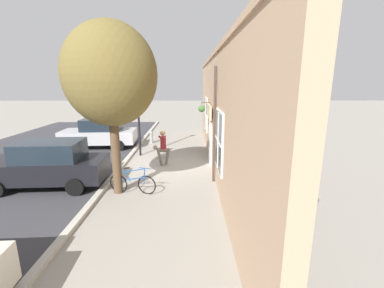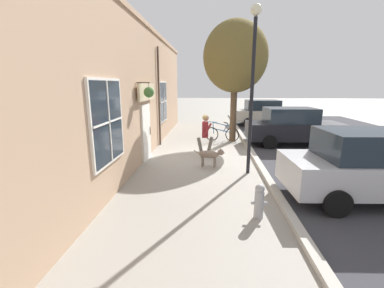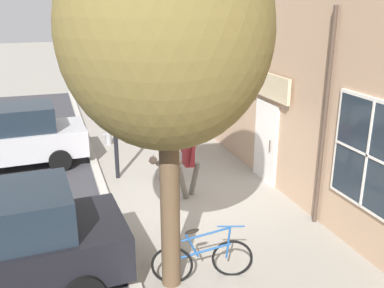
{
  "view_description": "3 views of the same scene",
  "coord_description": "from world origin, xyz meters",
  "px_view_note": "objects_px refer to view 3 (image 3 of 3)",
  "views": [
    {
      "loc": [
        -1.2,
        11.4,
        3.85
      ],
      "look_at": [
        -1.28,
        0.73,
        1.28
      ],
      "focal_mm": 24.0,
      "sensor_mm": 36.0,
      "label": 1
    },
    {
      "loc": [
        0.25,
        -10.04,
        2.82
      ],
      "look_at": [
        -0.34,
        -1.81,
        0.89
      ],
      "focal_mm": 24.0,
      "sensor_mm": 36.0,
      "label": 2
    },
    {
      "loc": [
        3.0,
        8.69,
        4.5
      ],
      "look_at": [
        -0.53,
        -1.78,
        0.8
      ],
      "focal_mm": 40.0,
      "sensor_mm": 36.0,
      "label": 3
    }
  ],
  "objects_px": {
    "leaning_bicycle": "(203,259)",
    "street_lamp": "(111,54)",
    "pedestrian_walking": "(188,157)",
    "fire_hydrant": "(108,133)",
    "parked_car_nearest_curb": "(8,137)",
    "dog_on_leash": "(166,163)",
    "street_tree_by_curb": "(167,38)"
  },
  "relations": [
    {
      "from": "leaning_bicycle",
      "to": "street_lamp",
      "type": "height_order",
      "value": "street_lamp"
    },
    {
      "from": "pedestrian_walking",
      "to": "fire_hydrant",
      "type": "xyz_separation_m",
      "value": [
        1.26,
        -4.61,
        -0.62
      ]
    },
    {
      "from": "fire_hydrant",
      "to": "parked_car_nearest_curb",
      "type": "bearing_deg",
      "value": 20.77
    },
    {
      "from": "dog_on_leash",
      "to": "parked_car_nearest_curb",
      "type": "xyz_separation_m",
      "value": [
        3.95,
        -2.32,
        0.43
      ]
    },
    {
      "from": "pedestrian_walking",
      "to": "street_tree_by_curb",
      "type": "bearing_deg",
      "value": 67.05
    },
    {
      "from": "dog_on_leash",
      "to": "street_lamp",
      "type": "relative_size",
      "value": 0.22
    },
    {
      "from": "street_tree_by_curb",
      "to": "leaning_bicycle",
      "type": "relative_size",
      "value": 3.37
    },
    {
      "from": "pedestrian_walking",
      "to": "parked_car_nearest_curb",
      "type": "height_order",
      "value": "parked_car_nearest_curb"
    },
    {
      "from": "parked_car_nearest_curb",
      "to": "fire_hydrant",
      "type": "distance_m",
      "value": 3.15
    },
    {
      "from": "dog_on_leash",
      "to": "leaning_bicycle",
      "type": "relative_size",
      "value": 0.65
    },
    {
      "from": "leaning_bicycle",
      "to": "parked_car_nearest_curb",
      "type": "xyz_separation_m",
      "value": [
        3.39,
        -6.67,
        0.5
      ]
    },
    {
      "from": "dog_on_leash",
      "to": "fire_hydrant",
      "type": "bearing_deg",
      "value": -73.14
    },
    {
      "from": "pedestrian_walking",
      "to": "fire_hydrant",
      "type": "height_order",
      "value": "pedestrian_walking"
    },
    {
      "from": "leaning_bicycle",
      "to": "fire_hydrant",
      "type": "height_order",
      "value": "leaning_bicycle"
    },
    {
      "from": "dog_on_leash",
      "to": "parked_car_nearest_curb",
      "type": "distance_m",
      "value": 4.61
    },
    {
      "from": "parked_car_nearest_curb",
      "to": "street_lamp",
      "type": "bearing_deg",
      "value": 146.75
    },
    {
      "from": "street_tree_by_curb",
      "to": "leaning_bicycle",
      "type": "bearing_deg",
      "value": 178.27
    },
    {
      "from": "street_tree_by_curb",
      "to": "leaning_bicycle",
      "type": "distance_m",
      "value": 3.68
    },
    {
      "from": "dog_on_leash",
      "to": "fire_hydrant",
      "type": "distance_m",
      "value": 3.58
    },
    {
      "from": "leaning_bicycle",
      "to": "pedestrian_walking",
      "type": "bearing_deg",
      "value": -103.89
    },
    {
      "from": "pedestrian_walking",
      "to": "street_tree_by_curb",
      "type": "xyz_separation_m",
      "value": [
        1.33,
        3.14,
        3.0
      ]
    },
    {
      "from": "street_lamp",
      "to": "fire_hydrant",
      "type": "distance_m",
      "value": 4.09
    },
    {
      "from": "street_lamp",
      "to": "street_tree_by_curb",
      "type": "bearing_deg",
      "value": 91.19
    },
    {
      "from": "street_lamp",
      "to": "leaning_bicycle",
      "type": "bearing_deg",
      "value": 97.6
    },
    {
      "from": "leaning_bicycle",
      "to": "fire_hydrant",
      "type": "relative_size",
      "value": 2.23
    },
    {
      "from": "pedestrian_walking",
      "to": "fire_hydrant",
      "type": "bearing_deg",
      "value": -74.78
    },
    {
      "from": "pedestrian_walking",
      "to": "dog_on_leash",
      "type": "xyz_separation_m",
      "value": [
        0.22,
        -1.18,
        -0.56
      ]
    },
    {
      "from": "pedestrian_walking",
      "to": "dog_on_leash",
      "type": "height_order",
      "value": "pedestrian_walking"
    },
    {
      "from": "pedestrian_walking",
      "to": "dog_on_leash",
      "type": "bearing_deg",
      "value": -79.66
    },
    {
      "from": "dog_on_leash",
      "to": "parked_car_nearest_curb",
      "type": "bearing_deg",
      "value": -30.44
    },
    {
      "from": "street_tree_by_curb",
      "to": "fire_hydrant",
      "type": "xyz_separation_m",
      "value": [
        -0.08,
        -7.75,
        -3.62
      ]
    },
    {
      "from": "parked_car_nearest_curb",
      "to": "street_lamp",
      "type": "xyz_separation_m",
      "value": [
        -2.74,
        1.8,
        2.39
      ]
    }
  ]
}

